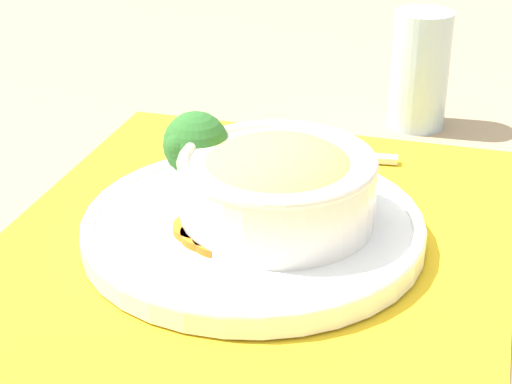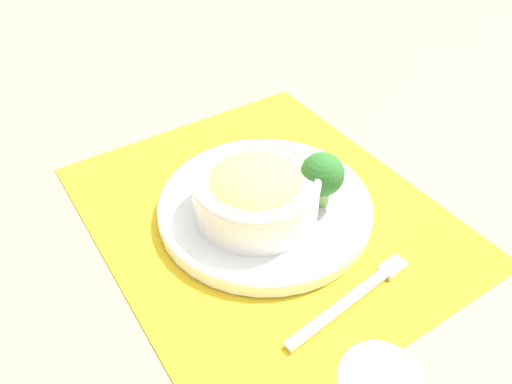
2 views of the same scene
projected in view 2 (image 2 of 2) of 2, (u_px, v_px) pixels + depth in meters
ground_plane at (265, 214)px, 0.66m from camera, size 4.00×4.00×0.00m
placemat at (265, 213)px, 0.66m from camera, size 0.51×0.44×0.00m
plate at (265, 205)px, 0.65m from camera, size 0.28×0.28×0.02m
bowl at (256, 191)px, 0.61m from camera, size 0.16×0.16×0.07m
broccoli_floret at (322, 175)px, 0.62m from camera, size 0.06×0.06×0.07m
carrot_slice_near at (274, 180)px, 0.68m from camera, size 0.05×0.05×0.01m
carrot_slice_middle at (265, 179)px, 0.68m from camera, size 0.05×0.05×0.01m
carrot_slice_far at (256, 180)px, 0.68m from camera, size 0.05×0.05×0.01m
fork at (360, 292)px, 0.56m from camera, size 0.05×0.18×0.01m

